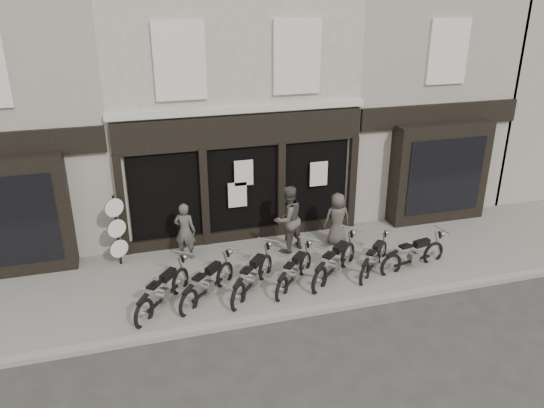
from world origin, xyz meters
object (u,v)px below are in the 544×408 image
object	(u,v)px
motorcycle_5	(374,260)
advert_sign_post	(118,234)
motorcycle_6	(414,257)
man_right	(337,219)
motorcycle_0	(164,293)
man_centre	(288,219)
motorcycle_4	(335,264)
motorcycle_2	(253,279)
man_left	(185,231)
motorcycle_1	(208,285)
motorcycle_3	(294,273)

from	to	relation	value
motorcycle_5	advert_sign_post	distance (m)	6.93
motorcycle_6	man_right	size ratio (longest dim) A/B	1.37
motorcycle_0	man_centre	bearing A→B (deg)	-23.99
motorcycle_5	man_right	bearing A→B (deg)	56.80
motorcycle_4	man_centre	bearing A→B (deg)	72.38
motorcycle_0	man_right	distance (m)	5.59
motorcycle_6	motorcycle_2	bearing A→B (deg)	167.32
man_right	motorcycle_2	bearing A→B (deg)	35.55
motorcycle_0	motorcycle_5	xyz separation A→B (m)	(5.59, 0.17, -0.04)
man_left	man_right	size ratio (longest dim) A/B	1.04
motorcycle_4	man_left	bearing A→B (deg)	109.07
motorcycle_0	man_right	size ratio (longest dim) A/B	1.21
man_right	advert_sign_post	xyz separation A→B (m)	(-6.18, 0.45, 0.13)
motorcycle_2	motorcycle_5	size ratio (longest dim) A/B	1.18
motorcycle_1	man_centre	size ratio (longest dim) A/B	0.89
motorcycle_3	man_centre	world-z (taller)	man_centre
man_left	motorcycle_3	bearing A→B (deg)	162.71
advert_sign_post	motorcycle_3	bearing A→B (deg)	-53.04
motorcycle_4	man_left	xyz separation A→B (m)	(-3.61, 2.11, 0.49)
motorcycle_2	motorcycle_6	size ratio (longest dim) A/B	0.88
motorcycle_5	man_centre	bearing A→B (deg)	92.56
motorcycle_2	man_left	xyz separation A→B (m)	(-1.37, 2.19, 0.50)
motorcycle_0	man_centre	size ratio (longest dim) A/B	0.97
man_left	man_centre	distance (m)	2.89
man_left	man_centre	size ratio (longest dim) A/B	0.83
motorcycle_5	man_left	size ratio (longest dim) A/B	0.99
man_centre	motorcycle_2	bearing A→B (deg)	26.13
motorcycle_2	motorcycle_3	size ratio (longest dim) A/B	1.12
motorcycle_3	man_right	world-z (taller)	man_right
motorcycle_2	motorcycle_6	xyz separation A→B (m)	(4.47, -0.06, -0.02)
motorcycle_1	motorcycle_5	size ratio (longest dim) A/B	1.08
motorcycle_3	motorcycle_4	size ratio (longest dim) A/B	0.87
motorcycle_1	advert_sign_post	distance (m)	3.12
motorcycle_5	motorcycle_4	bearing A→B (deg)	135.93
man_left	man_right	distance (m)	4.40
motorcycle_1	man_centre	bearing A→B (deg)	-10.02
motorcycle_5	motorcycle_2	bearing A→B (deg)	136.89
man_left	motorcycle_5	bearing A→B (deg)	-179.66
motorcycle_1	man_right	size ratio (longest dim) A/B	1.11
advert_sign_post	man_centre	bearing A→B (deg)	-30.49
motorcycle_4	motorcycle_6	bearing A→B (deg)	-44.27
motorcycle_6	man_left	distance (m)	6.28
motorcycle_3	motorcycle_6	xyz separation A→B (m)	(3.37, -0.07, 0.02)
man_left	motorcycle_6	bearing A→B (deg)	-176.92
motorcycle_5	motorcycle_0	bearing A→B (deg)	136.99
motorcycle_5	motorcycle_3	bearing A→B (deg)	137.37
motorcycle_4	advert_sign_post	xyz separation A→B (m)	(-5.39, 2.22, 0.59)
motorcycle_3	motorcycle_4	world-z (taller)	motorcycle_4
motorcycle_3	motorcycle_5	size ratio (longest dim) A/B	1.05
motorcycle_5	advert_sign_post	xyz separation A→B (m)	(-6.54, 2.21, 0.65)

